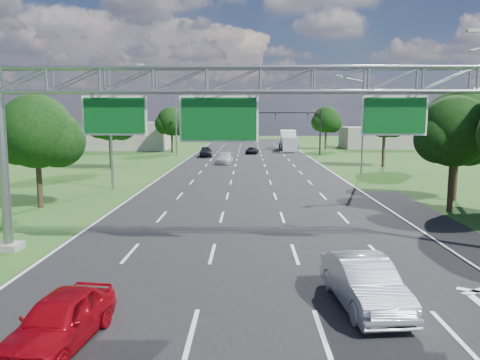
{
  "coord_description": "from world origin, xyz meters",
  "views": [
    {
      "loc": [
        -0.25,
        -8.25,
        5.94
      ],
      "look_at": [
        -0.64,
        14.53,
        2.86
      ],
      "focal_mm": 35.0,
      "sensor_mm": 36.0,
      "label": 1
    }
  ],
  "objects_px": {
    "sign_gantry": "(262,94)",
    "red_coupe": "(60,320)",
    "traffic_signal": "(298,122)",
    "silver_sedan": "(364,283)",
    "box_truck": "(288,141)"
  },
  "relations": [
    {
      "from": "sign_gantry",
      "to": "red_coupe",
      "type": "bearing_deg",
      "value": -122.03
    },
    {
      "from": "traffic_signal",
      "to": "silver_sedan",
      "type": "distance_m",
      "value": 59.36
    },
    {
      "from": "traffic_signal",
      "to": "box_truck",
      "type": "xyz_separation_m",
      "value": [
        -0.44,
        11.77,
        -3.48
      ]
    },
    {
      "from": "red_coupe",
      "to": "box_truck",
      "type": "distance_m",
      "value": 74.53
    },
    {
      "from": "red_coupe",
      "to": "silver_sedan",
      "type": "relative_size",
      "value": 0.87
    },
    {
      "from": "red_coupe",
      "to": "silver_sedan",
      "type": "distance_m",
      "value": 8.97
    },
    {
      "from": "sign_gantry",
      "to": "traffic_signal",
      "type": "height_order",
      "value": "sign_gantry"
    },
    {
      "from": "sign_gantry",
      "to": "red_coupe",
      "type": "xyz_separation_m",
      "value": [
        -5.47,
        -8.75,
        -6.19
      ]
    },
    {
      "from": "traffic_signal",
      "to": "red_coupe",
      "type": "height_order",
      "value": "traffic_signal"
    },
    {
      "from": "box_truck",
      "to": "traffic_signal",
      "type": "bearing_deg",
      "value": -84.69
    },
    {
      "from": "traffic_signal",
      "to": "box_truck",
      "type": "distance_m",
      "value": 12.28
    },
    {
      "from": "sign_gantry",
      "to": "box_truck",
      "type": "bearing_deg",
      "value": 84.09
    },
    {
      "from": "silver_sedan",
      "to": "sign_gantry",
      "type": "bearing_deg",
      "value": 110.86
    },
    {
      "from": "traffic_signal",
      "to": "sign_gantry",
      "type": "bearing_deg",
      "value": -97.68
    },
    {
      "from": "sign_gantry",
      "to": "traffic_signal",
      "type": "bearing_deg",
      "value": 82.32
    }
  ]
}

